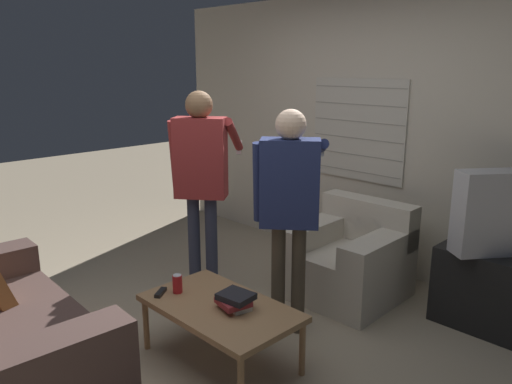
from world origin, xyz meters
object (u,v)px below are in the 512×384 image
tv (508,212)px  armchair_beige (349,259)px  person_right_standing (290,195)px  soda_can (177,284)px  book_stack (235,300)px  spare_remote (161,292)px  coffee_table (220,310)px  person_left_standing (201,169)px

tv → armchair_beige: bearing=-36.7°
person_right_standing → soda_can: size_ratio=12.82×
armchair_beige → book_stack: bearing=93.0°
person_right_standing → soda_can: bearing=-157.8°
soda_can → spare_remote: bearing=-120.3°
coffee_table → book_stack: size_ratio=3.85×
coffee_table → soda_can: size_ratio=8.14×
tv → person_right_standing: (-1.06, -1.13, 0.13)m
tv → person_right_standing: person_right_standing is taller
coffee_table → person_left_standing: bearing=146.9°
person_left_standing → person_right_standing: bearing=-34.5°
person_left_standing → coffee_table: bearing=-70.9°
person_right_standing → spare_remote: (-0.44, -0.80, -0.61)m
person_left_standing → spare_remote: size_ratio=13.10×
book_stack → spare_remote: (-0.50, -0.22, -0.04)m
person_left_standing → book_stack: bearing=-66.4°
person_left_standing → spare_remote: (0.47, -0.75, -0.67)m
tv → book_stack: (-1.00, -1.71, -0.43)m
tv → book_stack: size_ratio=2.74×
tv → soda_can: (-1.44, -1.83, -0.42)m
tv → soda_can: 2.36m
tv → soda_can: tv is taller
coffee_table → spare_remote: 0.44m
soda_can → book_stack: bearing=15.5°
armchair_beige → person_left_standing: (-0.86, -0.87, 0.77)m
armchair_beige → tv: bearing=-165.2°
spare_remote → person_right_standing: bearing=27.2°
tv → soda_can: size_ratio=5.79×
book_stack → spare_remote: book_stack is taller
armchair_beige → tv: (1.10, 0.31, 0.58)m
armchair_beige → spare_remote: armchair_beige is taller
tv → person_right_standing: bearing=-5.8°
tv → soda_can: bearing=-0.8°
person_left_standing → soda_can: (0.52, -0.65, -0.62)m
soda_can → spare_remote: soda_can is taller
tv → person_right_standing: 1.55m
book_stack → soda_can: bearing=-164.5°
person_left_standing → book_stack: person_left_standing is taller
coffee_table → person_right_standing: 0.90m
book_stack → tv: bearing=59.7°
spare_remote → soda_can: bearing=25.6°
person_left_standing → book_stack: size_ratio=6.40×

